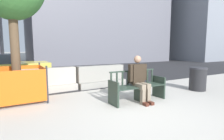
% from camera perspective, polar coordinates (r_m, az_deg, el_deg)
% --- Properties ---
extents(ground_plane, '(200.00, 200.00, 0.00)m').
position_cam_1_polar(ground_plane, '(4.25, 8.47, -13.86)').
color(ground_plane, '#B7B2A8').
extents(street_asphalt, '(120.00, 12.00, 0.01)m').
position_cam_1_polar(street_asphalt, '(12.16, -17.79, -0.53)').
color(street_asphalt, '#28282B').
rests_on(street_asphalt, ground).
extents(street_bench, '(1.69, 0.54, 0.88)m').
position_cam_1_polar(street_bench, '(5.12, 8.26, -5.64)').
color(street_bench, '#28382D').
rests_on(street_bench, ground).
extents(seated_person, '(0.58, 0.72, 1.31)m').
position_cam_1_polar(seated_person, '(5.03, 8.80, -2.48)').
color(seated_person, '#2D2319').
rests_on(seated_person, ground).
extents(jersey_barrier_centre, '(2.02, 0.75, 0.84)m').
position_cam_1_polar(jersey_barrier_centre, '(7.10, -3.60, -2.55)').
color(jersey_barrier_centre, gray).
rests_on(jersey_barrier_centre, ground).
extents(jersey_barrier_left, '(2.03, 0.76, 0.84)m').
position_cam_1_polar(jersey_barrier_left, '(6.55, -20.31, -3.76)').
color(jersey_barrier_left, '#ADA89E').
rests_on(jersey_barrier_left, ground).
extents(construction_fence, '(1.46, 1.46, 1.05)m').
position_cam_1_polar(construction_fence, '(5.77, -28.53, -3.73)').
color(construction_fence, '#2D2D33').
rests_on(construction_fence, ground).
extents(trash_bin, '(0.61, 0.61, 0.84)m').
position_cam_1_polar(trash_bin, '(7.10, 26.20, -2.58)').
color(trash_bin, '#232326').
rests_on(trash_bin, ground).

